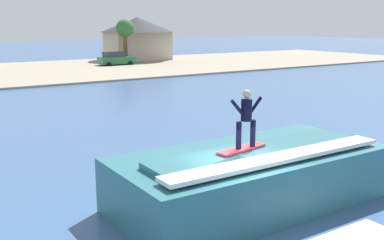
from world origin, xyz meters
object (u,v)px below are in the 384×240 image
at_px(wave_crest, 251,177).
at_px(surfer, 246,116).
at_px(surfboard, 241,149).
at_px(house_gabled_white, 138,35).
at_px(tree_tall_bare, 125,30).
at_px(car_far_shore, 116,59).

height_order(wave_crest, surfer, surfer).
relative_size(surfboard, surfer, 1.06).
xyz_separation_m(surfer, house_gabled_white, (21.47, 50.09, 0.87)).
height_order(house_gabled_white, tree_tall_bare, house_gabled_white).
bearing_deg(wave_crest, house_gabled_white, 67.11).
bearing_deg(tree_tall_bare, surfer, -110.95).
height_order(car_far_shore, tree_tall_bare, tree_tall_bare).
bearing_deg(surfboard, tree_tall_bare, 68.90).
bearing_deg(surfboard, car_far_shore, 70.58).
distance_m(surfboard, tree_tall_bare, 49.22).
distance_m(surfer, car_far_shore, 47.21).
bearing_deg(car_far_shore, house_gabled_white, 43.31).
bearing_deg(surfer, wave_crest, 27.93).
bearing_deg(wave_crest, surfer, -152.07).
relative_size(wave_crest, car_far_shore, 1.86).
bearing_deg(wave_crest, car_far_shore, 71.13).
height_order(wave_crest, house_gabled_white, house_gabled_white).
bearing_deg(house_gabled_white, car_far_shore, -136.69).
height_order(surfboard, tree_tall_bare, tree_tall_bare).
relative_size(surfer, house_gabled_white, 0.16).
bearing_deg(house_gabled_white, surfboard, -113.33).
bearing_deg(house_gabled_white, wave_crest, -112.89).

